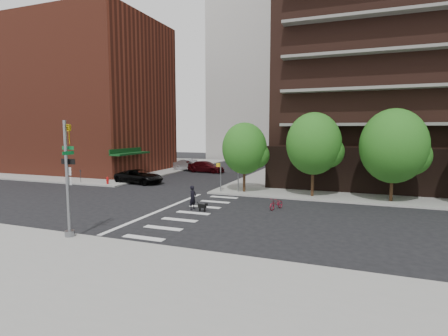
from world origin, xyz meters
The scene contains 19 objects.
ground centered at (0.00, 0.00, 0.00)m, with size 120.00×120.00×0.00m, color black.
sidewalk_ne centered at (20.50, 23.50, 0.07)m, with size 39.00×33.00×0.15m, color gray.
sidewalk_nw centered at (-24.50, 23.50, 0.07)m, with size 31.00×33.00×0.15m, color gray.
crosswalk centered at (2.21, 0.00, 0.01)m, with size 3.85×13.00×0.01m.
midrise_nw centered at (-22.00, 18.00, 10.15)m, with size 21.40×15.50×20.00m.
highrise_bg centered at (-5.00, 48.00, 30.00)m, with size 18.00×14.00×60.00m, color beige.
tree_a centered at (4.00, 8.50, 4.04)m, with size 4.00×4.00×5.90m.
tree_b centered at (10.00, 8.50, 4.54)m, with size 4.50×4.50×6.65m.
tree_c centered at (16.00, 8.50, 4.45)m, with size 5.00×5.00×6.80m.
traffic_signal centered at (-0.47, -7.49, 2.70)m, with size 0.90×0.75×6.00m.
pedestrian_signal centered at (2.32, 7.92, 1.85)m, with size 2.18×0.67×2.60m.
fire_hydrant centered at (-10.50, 7.80, 0.55)m, with size 0.24×0.24×0.73m.
parking_meter centered at (-14.00, 7.80, 0.96)m, with size 0.10×0.08×1.32m.
parked_car_black centered at (-8.20, 10.06, 0.74)m, with size 5.32×2.46×1.48m, color black.
parked_car_maroon centered at (-5.53, 21.77, 0.75)m, with size 5.19×2.11×1.51m, color #450B10.
parked_car_silver centered at (-8.20, 22.55, 0.80)m, with size 4.88×1.70×1.61m, color #929499.
scooter centered at (8.11, 3.10, 0.42)m, with size 0.56×1.60×0.84m, color maroon.
dog_walker centered at (2.53, 0.94, 0.86)m, with size 0.41×0.63×1.72m, color black.
dog centered at (3.44, 0.62, 0.38)m, with size 0.73×0.26×0.61m.
Camera 1 is at (13.27, -21.22, 5.64)m, focal length 28.00 mm.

